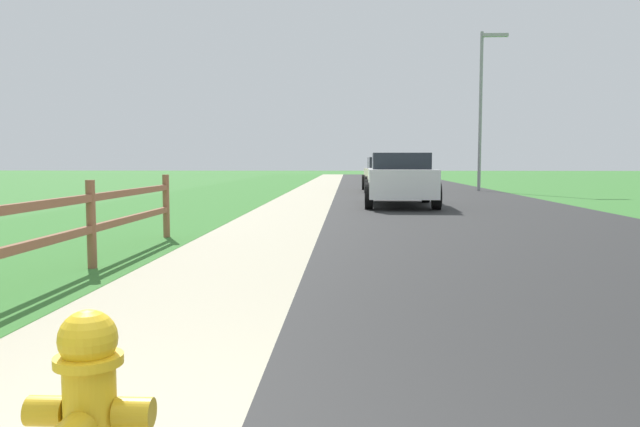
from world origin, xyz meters
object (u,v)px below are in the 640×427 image
Objects in this scene: parked_suv_white at (400,178)px; fire_hydrant at (89,410)px; street_lamp at (483,98)px; parked_car_beige at (388,174)px.

fire_hydrant is at bearing -98.59° from parked_suv_white.
street_lamp is at bearing 75.12° from fire_hydrant.
parked_car_beige is (0.21, 8.63, -0.04)m from parked_suv_white.
fire_hydrant is 26.38m from street_lamp.
parked_suv_white is 10.69m from street_lamp.
fire_hydrant is at bearing -96.09° from parked_car_beige.
fire_hydrant is 0.11× the size of street_lamp.
parked_suv_white is 8.64m from parked_car_beige.
street_lamp reaches higher than fire_hydrant.
parked_car_beige is (2.63, 24.65, 0.37)m from fire_hydrant.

